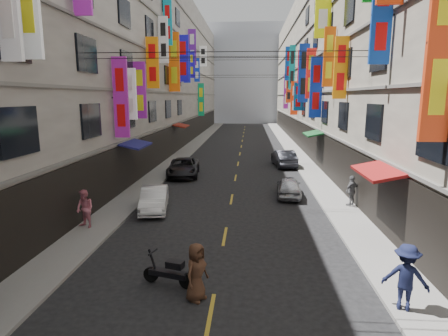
# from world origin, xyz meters

# --- Properties ---
(sidewalk_left) EXTENTS (2.00, 90.00, 0.12)m
(sidewalk_left) POSITION_xyz_m (-6.00, 42.00, 0.06)
(sidewalk_left) COLOR slate
(sidewalk_left) RESTS_ON ground
(sidewalk_right) EXTENTS (2.00, 90.00, 0.12)m
(sidewalk_right) POSITION_xyz_m (6.00, 42.00, 0.06)
(sidewalk_right) COLOR slate
(sidewalk_right) RESTS_ON ground
(building_row_left) EXTENTS (10.14, 90.00, 19.00)m
(building_row_left) POSITION_xyz_m (-11.99, 42.00, 9.49)
(building_row_left) COLOR #9C978E
(building_row_left) RESTS_ON ground
(building_row_right) EXTENTS (10.14, 90.00, 19.00)m
(building_row_right) POSITION_xyz_m (11.99, 42.00, 9.49)
(building_row_right) COLOR #AEA692
(building_row_right) RESTS_ON ground
(haze_block) EXTENTS (18.00, 8.00, 22.00)m
(haze_block) POSITION_xyz_m (0.00, 92.00, 11.00)
(haze_block) COLOR #ADB3C1
(haze_block) RESTS_ON ground
(shop_signage) EXTENTS (14.00, 55.00, 12.01)m
(shop_signage) POSITION_xyz_m (0.21, 35.02, 9.18)
(shop_signage) COLOR #0F41B5
(shop_signage) RESTS_ON ground
(street_awnings) EXTENTS (13.99, 35.20, 0.41)m
(street_awnings) POSITION_xyz_m (-1.26, 26.00, 3.00)
(street_awnings) COLOR #154F26
(street_awnings) RESTS_ON ground
(overhead_cables) EXTENTS (14.00, 38.04, 1.24)m
(overhead_cables) POSITION_xyz_m (0.00, 30.00, 8.80)
(overhead_cables) COLOR black
(overhead_cables) RESTS_ON ground
(lane_markings) EXTENTS (0.12, 80.20, 0.01)m
(lane_markings) POSITION_xyz_m (0.00, 39.00, 0.00)
(lane_markings) COLOR gold
(lane_markings) RESTS_ON ground
(scooter_crossing) EXTENTS (1.76, 0.72, 1.14)m
(scooter_crossing) POSITION_xyz_m (-1.49, 13.58, 0.44)
(scooter_crossing) COLOR black
(scooter_crossing) RESTS_ON ground
(scooter_far_right) EXTENTS (0.50, 1.80, 1.14)m
(scooter_far_right) POSITION_xyz_m (3.53, 25.97, 0.44)
(scooter_far_right) COLOR black
(scooter_far_right) RESTS_ON ground
(car_left_mid) EXTENTS (1.97, 3.99, 1.26)m
(car_left_mid) POSITION_xyz_m (-4.00, 21.49, 0.63)
(car_left_mid) COLOR white
(car_left_mid) RESTS_ON ground
(car_left_far) EXTENTS (2.70, 5.08, 1.36)m
(car_left_far) POSITION_xyz_m (-4.00, 30.33, 0.68)
(car_left_far) COLOR black
(car_left_far) RESTS_ON ground
(car_right_mid) EXTENTS (1.63, 3.61, 1.20)m
(car_right_mid) POSITION_xyz_m (3.44, 24.83, 0.60)
(car_right_mid) COLOR #A8A9AD
(car_right_mid) RESTS_ON ground
(car_right_far) EXTENTS (2.07, 4.59, 1.46)m
(car_right_far) POSITION_xyz_m (4.00, 34.95, 0.73)
(car_right_far) COLOR #23242A
(car_right_far) RESTS_ON ground
(pedestrian_lfar) EXTENTS (1.02, 0.90, 1.75)m
(pedestrian_lfar) POSITION_xyz_m (-6.37, 18.36, 1.00)
(pedestrian_lfar) COLOR #D77183
(pedestrian_lfar) RESTS_ON sidewalk_left
(pedestrian_rnear) EXTENTS (1.38, 1.05, 1.90)m
(pedestrian_rnear) POSITION_xyz_m (5.41, 12.50, 1.07)
(pedestrian_rnear) COLOR #131734
(pedestrian_rnear) RESTS_ON sidewalk_right
(pedestrian_rfar) EXTENTS (1.11, 1.06, 1.67)m
(pedestrian_rfar) POSITION_xyz_m (6.60, 22.73, 0.96)
(pedestrian_rfar) COLOR #5F5F62
(pedestrian_rfar) RESTS_ON sidewalk_right
(pedestrian_crossing) EXTENTS (0.94, 1.04, 1.77)m
(pedestrian_crossing) POSITION_xyz_m (-0.49, 12.77, 0.88)
(pedestrian_crossing) COLOR #482B1C
(pedestrian_crossing) RESTS_ON ground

